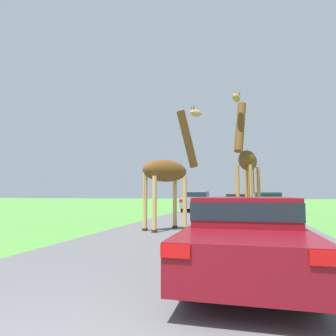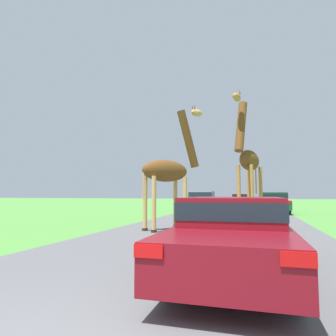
{
  "view_description": "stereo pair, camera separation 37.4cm",
  "coord_description": "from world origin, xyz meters",
  "px_view_note": "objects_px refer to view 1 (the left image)",
  "views": [
    {
      "loc": [
        1.09,
        -1.28,
        1.32
      ],
      "look_at": [
        -1.57,
        9.41,
        2.27
      ],
      "focal_mm": 32.0,
      "sensor_mm": 36.0,
      "label": 1
    },
    {
      "loc": [
        1.45,
        -1.19,
        1.32
      ],
      "look_at": [
        -1.57,
        9.41,
        2.27
      ],
      "focal_mm": 32.0,
      "sensor_mm": 36.0,
      "label": 2
    }
  ],
  "objects_px": {
    "giraffe_near_road": "(170,169)",
    "car_lead_maroon": "(245,231)",
    "car_queue_right": "(197,201)",
    "giraffe_companion": "(247,160)",
    "car_queue_left": "(236,201)",
    "car_far_ahead": "(268,202)"
  },
  "relations": [
    {
      "from": "giraffe_near_road",
      "to": "car_lead_maroon",
      "type": "distance_m",
      "value": 6.27
    },
    {
      "from": "car_queue_right",
      "to": "giraffe_near_road",
      "type": "bearing_deg",
      "value": -86.28
    },
    {
      "from": "car_lead_maroon",
      "to": "giraffe_companion",
      "type": "bearing_deg",
      "value": 88.72
    },
    {
      "from": "car_queue_left",
      "to": "car_far_ahead",
      "type": "relative_size",
      "value": 0.89
    },
    {
      "from": "giraffe_near_road",
      "to": "car_far_ahead",
      "type": "xyz_separation_m",
      "value": [
        4.34,
        11.43,
        -1.49
      ]
    },
    {
      "from": "car_queue_right",
      "to": "car_far_ahead",
      "type": "distance_m",
      "value": 5.13
    },
    {
      "from": "giraffe_companion",
      "to": "car_lead_maroon",
      "type": "relative_size",
      "value": 1.08
    },
    {
      "from": "giraffe_companion",
      "to": "car_queue_left",
      "type": "relative_size",
      "value": 1.22
    },
    {
      "from": "giraffe_near_road",
      "to": "giraffe_companion",
      "type": "xyz_separation_m",
      "value": [
        2.83,
        1.52,
        0.42
      ]
    },
    {
      "from": "car_far_ahead",
      "to": "giraffe_near_road",
      "type": "bearing_deg",
      "value": -110.8
    },
    {
      "from": "giraffe_companion",
      "to": "car_far_ahead",
      "type": "bearing_deg",
      "value": -82.96
    },
    {
      "from": "giraffe_near_road",
      "to": "car_lead_maroon",
      "type": "height_order",
      "value": "giraffe_near_road"
    },
    {
      "from": "car_queue_right",
      "to": "car_far_ahead",
      "type": "height_order",
      "value": "car_queue_right"
    },
    {
      "from": "giraffe_companion",
      "to": "car_far_ahead",
      "type": "distance_m",
      "value": 10.2
    },
    {
      "from": "car_lead_maroon",
      "to": "car_queue_right",
      "type": "bearing_deg",
      "value": 101.22
    },
    {
      "from": "giraffe_near_road",
      "to": "car_queue_right",
      "type": "xyz_separation_m",
      "value": [
        -0.77,
        11.89,
        -1.45
      ]
    },
    {
      "from": "giraffe_companion",
      "to": "car_queue_left",
      "type": "distance_m",
      "value": 14.67
    },
    {
      "from": "car_lead_maroon",
      "to": "car_queue_left",
      "type": "relative_size",
      "value": 1.13
    },
    {
      "from": "giraffe_companion",
      "to": "car_lead_maroon",
      "type": "bearing_deg",
      "value": 104.45
    },
    {
      "from": "car_queue_left",
      "to": "car_far_ahead",
      "type": "bearing_deg",
      "value": -63.61
    },
    {
      "from": "giraffe_companion",
      "to": "car_far_ahead",
      "type": "relative_size",
      "value": 1.09
    },
    {
      "from": "car_queue_right",
      "to": "car_lead_maroon",
      "type": "bearing_deg",
      "value": -78.78
    }
  ]
}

